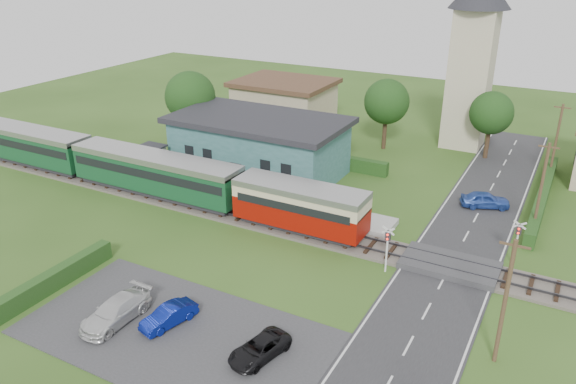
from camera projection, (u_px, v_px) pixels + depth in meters
The scene contains 29 objects.
ground at pixel (301, 246), 39.71m from camera, with size 120.00×120.00×0.00m, color #2D4C19.
railway_track at pixel (313, 233), 41.28m from camera, with size 76.00×3.20×0.49m.
road at pixel (442, 282), 35.34m from camera, with size 6.00×70.00×0.05m, color #28282B.
car_park at pixel (176, 333), 30.66m from camera, with size 17.00×9.00×0.08m, color #333335.
crossing_deck at pixel (450, 265), 36.88m from camera, with size 6.20×3.40×0.45m, color #333335.
platform at pixel (225, 191), 48.17m from camera, with size 30.00×3.00×0.45m, color gray.
equipment_hut at pixel (151, 159), 51.05m from camera, with size 2.30×2.30×2.55m.
station_building at pixel (259, 145), 51.86m from camera, with size 16.00×9.00×5.30m.
train at pixel (127, 166), 48.24m from camera, with size 43.20×2.90×3.40m.
church_tower at pixel (474, 48), 56.06m from camera, with size 6.00×6.00×17.60m.
house_west at pixel (284, 103), 65.31m from camera, with size 10.80×8.80×5.50m.
hedge_carpark at pixel (54, 280), 34.58m from camera, with size 0.80×9.00×1.20m, color #193814.
hedge_roadside at pixel (543, 196), 46.20m from camera, with size 0.80×18.00×1.20m, color #193814.
hedge_station at pixel (283, 151), 56.32m from camera, with size 22.00×0.80×1.30m, color #193814.
tree_a at pixel (190, 97), 57.58m from camera, with size 5.20×5.20×8.00m.
tree_b at pixel (387, 102), 57.14m from camera, with size 4.60×4.60×7.34m.
tree_c at pixel (491, 113), 54.55m from camera, with size 4.20×4.20×6.78m.
utility_pole_b at pixel (505, 301), 27.23m from camera, with size 1.40×0.22×7.00m.
utility_pole_c at pixel (541, 188), 40.15m from camera, with size 1.40×0.22×7.00m.
utility_pole_d at pixel (556, 141), 49.83m from camera, with size 1.40×0.22×7.00m.
crossing_signal_near at pixel (387, 243), 35.74m from camera, with size 0.84×0.28×3.28m.
crossing_signal_far at pixel (518, 237), 36.48m from camera, with size 0.84×0.28×3.28m.
streetlamp_west at pixel (210, 104), 64.22m from camera, with size 0.30×0.30×5.15m.
car_on_road at pixel (485, 200), 45.35m from camera, with size 1.54×3.83×1.31m, color #2748A1.
car_park_blue at pixel (169, 316), 31.13m from camera, with size 1.17×3.34×1.10m, color navy.
car_park_silver at pixel (116, 311), 31.35m from camera, with size 1.84×4.53×1.31m, color silver.
car_park_dark at pixel (259, 349), 28.65m from camera, with size 1.64×3.57×0.99m, color black.
pedestrian_near at pixel (276, 192), 45.19m from camera, with size 0.64×0.42×1.76m, color gray.
pedestrian_far at pixel (184, 170), 49.58m from camera, with size 0.86×0.67×1.78m, color gray.
Camera 1 is at (15.77, -31.13, 19.35)m, focal length 35.00 mm.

